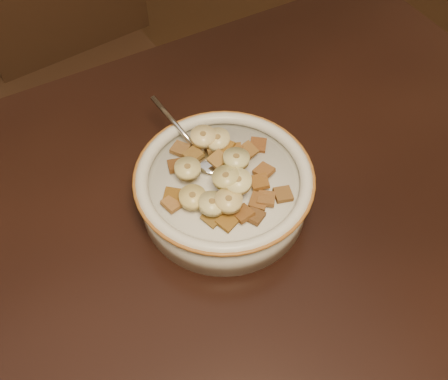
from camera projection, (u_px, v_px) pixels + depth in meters
name	position (u px, v px, depth m)	size (l,w,h in m)	color
table	(122.00, 357.00, 0.55)	(1.40, 0.90, 0.04)	black
chair	(97.00, 85.00, 1.20)	(0.41, 0.41, 0.93)	#311E12
cereal_bowl	(224.00, 192.00, 0.62)	(0.21, 0.21, 0.05)	beige
milk	(224.00, 180.00, 0.60)	(0.17, 0.17, 0.00)	silver
spoon	(207.00, 161.00, 0.61)	(0.04, 0.05, 0.01)	silver
cereal_square_0	(227.00, 221.00, 0.56)	(0.02, 0.02, 0.01)	brown
cereal_square_1	(193.00, 155.00, 0.61)	(0.02, 0.02, 0.01)	olive
cereal_square_2	(233.00, 152.00, 0.61)	(0.02, 0.02, 0.01)	brown
cereal_square_3	(229.00, 192.00, 0.57)	(0.02, 0.02, 0.01)	#985D24
cereal_square_4	(218.00, 159.00, 0.59)	(0.02, 0.02, 0.01)	olive
cereal_square_5	(258.00, 145.00, 0.63)	(0.02, 0.02, 0.01)	brown
cereal_square_6	(259.00, 201.00, 0.58)	(0.02, 0.02, 0.01)	brown
cereal_square_7	(254.00, 216.00, 0.56)	(0.02, 0.02, 0.01)	brown
cereal_square_8	(180.00, 149.00, 0.62)	(0.02, 0.02, 0.01)	olive
cereal_square_9	(266.00, 198.00, 0.58)	(0.02, 0.02, 0.01)	#95572A
cereal_square_10	(233.00, 149.00, 0.61)	(0.02, 0.02, 0.01)	brown
cereal_square_11	(264.00, 171.00, 0.60)	(0.02, 0.02, 0.01)	brown
cereal_square_12	(237.00, 186.00, 0.57)	(0.02, 0.02, 0.01)	brown
cereal_square_13	(283.00, 194.00, 0.58)	(0.02, 0.02, 0.01)	brown
cereal_square_14	(212.00, 217.00, 0.56)	(0.02, 0.02, 0.01)	brown
cereal_square_15	(260.00, 182.00, 0.59)	(0.02, 0.02, 0.01)	brown
cereal_square_16	(213.00, 144.00, 0.62)	(0.02, 0.02, 0.01)	olive
cereal_square_17	(248.00, 151.00, 0.61)	(0.02, 0.02, 0.01)	brown
cereal_square_18	(176.00, 166.00, 0.61)	(0.02, 0.02, 0.01)	brown
cereal_square_19	(195.00, 195.00, 0.58)	(0.02, 0.02, 0.01)	#8D571B
cereal_square_20	(207.00, 142.00, 0.63)	(0.02, 0.02, 0.01)	#8E611B
cereal_square_21	(225.00, 147.00, 0.61)	(0.02, 0.02, 0.01)	brown
cereal_square_22	(243.00, 213.00, 0.56)	(0.02, 0.02, 0.01)	brown
cereal_square_23	(173.00, 196.00, 0.58)	(0.02, 0.02, 0.01)	brown
cereal_square_24	(172.00, 203.00, 0.57)	(0.02, 0.02, 0.01)	#985F2E
banana_slice_0	(193.00, 197.00, 0.56)	(0.03, 0.03, 0.01)	#D2BF67
banana_slice_1	(226.00, 177.00, 0.56)	(0.03, 0.03, 0.01)	#C9C06D
banana_slice_2	(203.00, 136.00, 0.61)	(0.03, 0.03, 0.01)	#F2D286
banana_slice_3	(188.00, 169.00, 0.58)	(0.03, 0.03, 0.01)	#DECE75
banana_slice_4	(212.00, 204.00, 0.55)	(0.03, 0.03, 0.01)	#E5DA7F
banana_slice_5	(238.00, 182.00, 0.56)	(0.03, 0.03, 0.01)	#FFEEA1
banana_slice_6	(218.00, 139.00, 0.61)	(0.03, 0.03, 0.01)	#DBC487
banana_slice_7	(236.00, 159.00, 0.58)	(0.03, 0.03, 0.01)	#CCC07E
banana_slice_8	(229.00, 201.00, 0.55)	(0.03, 0.03, 0.01)	tan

